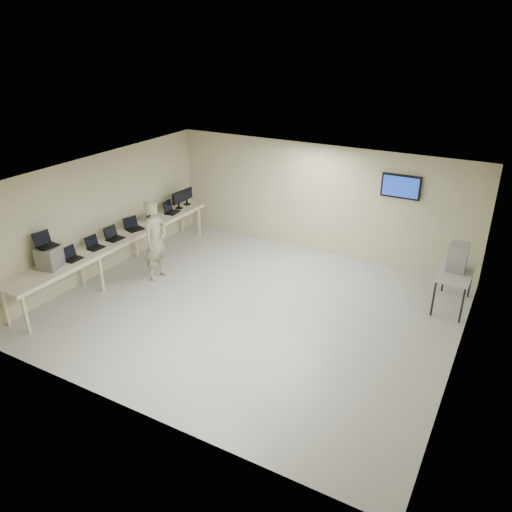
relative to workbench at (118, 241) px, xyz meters
The scene contains 15 objects.
room 3.67m from the workbench, ahead, with size 8.01×7.01×2.81m.
workbench is the anchor object (origin of this frame).
equipment_box 1.87m from the workbench, 91.95° to the right, with size 0.39×0.44×0.46m, color gray.
laptop_on_box 1.95m from the workbench, 93.78° to the right, with size 0.37×0.42×0.30m.
laptop_0 1.36m from the workbench, 90.21° to the right, with size 0.29×0.35×0.27m.
laptop_1 0.70m from the workbench, 92.83° to the right, with size 0.30×0.36×0.27m.
laptop_2 0.18m from the workbench, 111.41° to the right, with size 0.33×0.39×0.30m.
laptop_3 0.61m from the workbench, 93.56° to the left, with size 0.42×0.45×0.30m.
laptop_4 1.28m from the workbench, 91.96° to the left, with size 0.36×0.39×0.26m.
laptop_5 2.01m from the workbench, 90.18° to the left, with size 0.37×0.43×0.31m.
monitor_near 2.40m from the workbench, 90.27° to the left, with size 0.21×0.46×0.46m.
monitor_far 2.77m from the workbench, 90.23° to the left, with size 0.20×0.45×0.45m.
soldier 0.98m from the workbench, 14.19° to the left, with size 0.68×0.45×1.87m, color #727756.
side_table 7.51m from the workbench, 16.85° to the left, with size 0.65×1.39×0.84m.
storage_bins 7.50m from the workbench, 16.90° to the left, with size 0.37×0.41×0.58m.
Camera 1 is at (4.45, -7.82, 5.36)m, focal length 35.00 mm.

